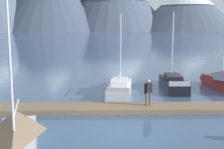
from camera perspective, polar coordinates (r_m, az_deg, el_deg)
ground_plane at (r=15.75m, az=1.79°, el=-10.82°), size 700.00×700.00×0.00m
mountain_east_summit at (r=242.68m, az=13.79°, el=12.27°), size 84.87×84.87×35.16m
dock at (r=19.49m, az=0.48°, el=-6.35°), size 24.49×3.39×0.30m
sailboat_second_berth at (r=13.36m, az=-17.61°, el=-11.26°), size 2.56×6.57×9.20m
sailboat_mid_dock_port at (r=24.64m, az=1.54°, el=-2.26°), size 2.72×7.17×6.24m
sailboat_mid_dock_starboard at (r=26.69m, az=11.24°, el=-1.41°), size 2.41×6.77×6.51m
sailboat_far_berth at (r=27.22m, az=20.12°, el=-0.91°), size 2.25×6.35×7.41m
person_on_dock at (r=19.51m, az=6.82°, el=-3.03°), size 0.56×0.34×1.69m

